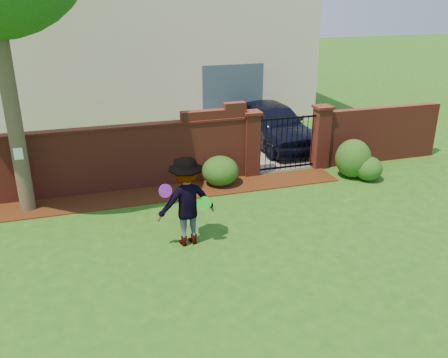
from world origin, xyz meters
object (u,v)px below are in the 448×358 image
object	(u,v)px
frisbee_purple	(165,191)
frisbee_green	(204,203)
car	(277,126)
man	(187,202)

from	to	relation	value
frisbee_purple	frisbee_green	world-z (taller)	frisbee_purple
car	frisbee_purple	bearing A→B (deg)	-135.28
car	man	bearing A→B (deg)	-133.13
car	frisbee_purple	distance (m)	7.49
frisbee_purple	frisbee_green	bearing A→B (deg)	-5.72
man	frisbee_green	world-z (taller)	man
car	frisbee_purple	size ratio (longest dim) A/B	15.66
man	frisbee_purple	bearing A→B (deg)	8.65
frisbee_purple	frisbee_green	xyz separation A→B (m)	(0.77, -0.08, -0.34)
car	frisbee_green	bearing A→B (deg)	-130.07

